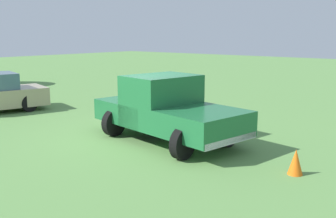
# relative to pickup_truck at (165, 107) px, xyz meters

# --- Properties ---
(ground_plane) EXTENTS (80.00, 80.00, 0.00)m
(ground_plane) POSITION_rel_pickup_truck_xyz_m (0.09, -0.84, -0.93)
(ground_plane) COLOR #5B8C47
(pickup_truck) EXTENTS (2.85, 4.79, 1.81)m
(pickup_truck) POSITION_rel_pickup_truck_xyz_m (0.00, 0.00, 0.00)
(pickup_truck) COLOR black
(pickup_truck) RESTS_ON ground_plane
(traffic_cone) EXTENTS (0.32, 0.32, 0.55)m
(traffic_cone) POSITION_rel_pickup_truck_xyz_m (0.36, 3.88, -0.66)
(traffic_cone) COLOR orange
(traffic_cone) RESTS_ON ground_plane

